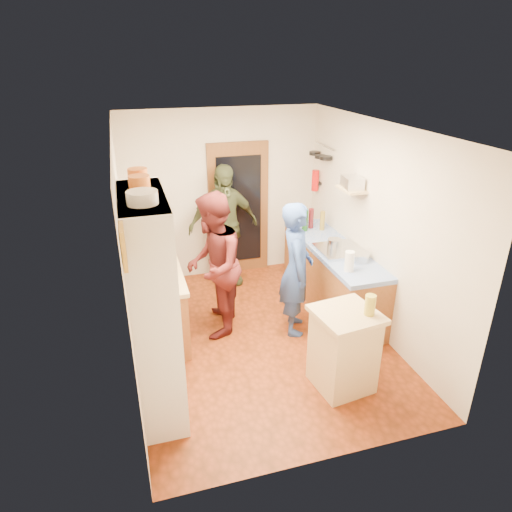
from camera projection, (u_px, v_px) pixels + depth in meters
name	position (u px, v px, depth m)	size (l,w,h in m)	color
floor	(259.00, 337.00, 5.80)	(3.00, 4.00, 0.02)	maroon
ceiling	(260.00, 126.00, 4.73)	(3.00, 4.00, 0.02)	silver
wall_back	(222.00, 195.00, 7.03)	(3.00, 0.02, 2.60)	beige
wall_front	(335.00, 337.00, 3.51)	(3.00, 0.02, 2.60)	beige
wall_left	(125.00, 257.00, 4.88)	(0.02, 4.00, 2.60)	beige
wall_right	(376.00, 229.00, 5.66)	(0.02, 4.00, 2.60)	beige
door_frame	(239.00, 210.00, 7.16)	(0.95, 0.06, 2.10)	brown
door_glass	(239.00, 210.00, 7.13)	(0.70, 0.02, 1.70)	black
hutch_body	(153.00, 307.00, 4.32)	(0.40, 1.20, 2.20)	white
hutch_top_shelf	(141.00, 197.00, 3.87)	(0.40, 1.14, 0.04)	white
plate_stack	(142.00, 198.00, 3.62)	(0.25, 0.25, 0.10)	white
orange_pot_a	(139.00, 184.00, 3.91)	(0.18, 0.18, 0.15)	orange
orange_pot_b	(138.00, 177.00, 4.11)	(0.18, 0.18, 0.16)	orange
left_counter_base	(158.00, 304.00, 5.71)	(0.60, 1.40, 0.85)	brown
left_counter_top	(154.00, 272.00, 5.53)	(0.64, 1.44, 0.05)	#D6BB80
toaster	(161.00, 279.00, 5.10)	(0.24, 0.16, 0.18)	white
kettle	(150.00, 269.00, 5.34)	(0.16, 0.16, 0.18)	white
orange_bowl	(159.00, 260.00, 5.68)	(0.19, 0.19, 0.09)	orange
chopping_board	(152.00, 249.00, 6.07)	(0.30, 0.22, 0.03)	#D6BB80
right_counter_base	(331.00, 278.00, 6.38)	(0.60, 2.20, 0.84)	brown
right_counter_top	(333.00, 249.00, 6.19)	(0.62, 2.22, 0.06)	#0D3EB7
hob	(339.00, 250.00, 6.02)	(0.55, 0.58, 0.04)	silver
pot_on_hob	(335.00, 243.00, 6.02)	(0.19, 0.19, 0.12)	silver
bottle_a	(305.00, 220.00, 6.67)	(0.08, 0.08, 0.33)	#143F14
bottle_b	(311.00, 218.00, 6.78)	(0.08, 0.08, 0.30)	#591419
bottle_c	(322.00, 221.00, 6.71)	(0.07, 0.07, 0.29)	olive
paper_towel	(349.00, 261.00, 5.45)	(0.11, 0.11, 0.25)	white
mixing_bowl	(358.00, 256.00, 5.75)	(0.28, 0.28, 0.11)	silver
island_base	(343.00, 352.00, 4.79)	(0.55, 0.55, 0.86)	#D6BB80
island_top	(347.00, 315.00, 4.61)	(0.62, 0.62, 0.05)	#D6BB80
cutting_board	(340.00, 312.00, 4.63)	(0.35, 0.28, 0.02)	white
oil_jar	(370.00, 305.00, 4.52)	(0.11, 0.11, 0.21)	#AD9E2D
pan_rail	(325.00, 146.00, 6.68)	(0.02, 0.02, 0.65)	silver
pan_hang_a	(326.00, 158.00, 6.56)	(0.18, 0.18, 0.05)	black
pan_hang_b	(320.00, 156.00, 6.74)	(0.16, 0.16, 0.05)	black
pan_hang_c	(315.00, 153.00, 6.91)	(0.17, 0.17, 0.05)	black
wall_shelf	(352.00, 189.00, 5.85)	(0.26, 0.42, 0.03)	#D6BB80
radio	(352.00, 182.00, 5.82)	(0.22, 0.30, 0.15)	silver
ext_bracket	(319.00, 183.00, 7.08)	(0.06, 0.10, 0.04)	black
fire_extinguisher	(315.00, 180.00, 7.04)	(0.11, 0.11, 0.32)	red
picture_frame	(124.00, 247.00, 3.22)	(0.03, 0.25, 0.30)	gold
person_hob	(299.00, 270.00, 5.61)	(0.63, 0.41, 1.72)	#2A458F
person_left	(216.00, 264.00, 5.62)	(0.89, 0.69, 1.83)	#4D1717
person_back	(225.00, 226.00, 6.80)	(1.10, 0.46, 1.87)	#383F25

